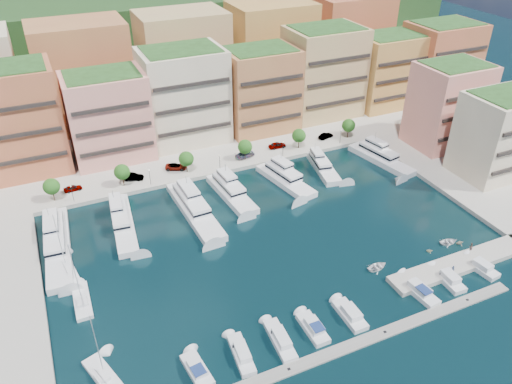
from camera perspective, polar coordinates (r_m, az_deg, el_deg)
ground at (r=104.66m, az=2.00°, el=-5.63°), size 400.00×400.00×0.00m
north_quay at (r=154.69m, az=-8.22°, el=7.41°), size 220.00×64.00×2.00m
hillside at (r=198.12m, az=-12.46°, el=12.64°), size 240.00×40.00×58.00m
south_pontoon at (r=84.98m, az=9.42°, el=-17.50°), size 72.00×2.20×0.35m
finger_pier at (r=106.47m, az=22.30°, el=-7.76°), size 32.00×5.00×2.00m
apartment_1 at (r=135.39m, az=-25.54°, el=7.41°), size 20.00×16.50×26.80m
apartment_2 at (r=134.89m, az=-16.51°, el=8.28°), size 20.00×15.50×22.80m
apartment_3 at (r=139.93m, az=-8.21°, el=10.83°), size 22.00×16.50×25.80m
apartment_4 at (r=145.67m, az=0.50°, el=11.61°), size 20.00×15.50×23.80m
apartment_5 at (r=156.75m, az=7.72°, el=13.43°), size 22.00×16.50×26.80m
apartment_6 at (r=168.08m, az=14.64°, el=13.28°), size 20.00×15.50×22.80m
apartment_7 at (r=179.19m, az=20.31°, el=13.85°), size 22.00×16.50×24.80m
apartment_east_a at (r=146.05m, az=21.10°, el=9.27°), size 18.00×14.50×22.80m
apartment_east_b at (r=135.61m, az=26.08°, el=5.89°), size 18.00×14.50×20.80m
backblock_1 at (r=155.83m, az=-19.05°, el=12.53°), size 26.00×18.00×30.00m
backblock_2 at (r=161.00m, az=-8.23°, el=14.54°), size 26.00×18.00×30.00m
backblock_3 at (r=171.34m, az=1.75°, el=15.93°), size 26.00×18.00×30.00m
backblock_4 at (r=186.00m, az=10.47°, el=16.76°), size 26.00×18.00×30.00m
tree_0 at (r=122.63m, az=-22.35°, el=0.58°), size 3.80×3.80×5.65m
tree_1 at (r=123.32m, az=-15.07°, el=2.22°), size 3.80×3.80×5.65m
tree_2 at (r=126.05m, az=-7.98°, el=3.77°), size 3.80×3.80×5.65m
tree_3 at (r=130.70m, az=-1.27°, el=5.19°), size 3.80×3.80×5.65m
tree_4 at (r=137.07m, az=4.92°, el=6.43°), size 3.80×3.80×5.65m
tree_5 at (r=144.93m, az=10.53°, el=7.48°), size 3.80×3.80×5.65m
lamppost_0 at (r=121.06m, az=-20.31°, el=0.11°), size 0.30×0.30×4.20m
lamppost_1 at (r=122.58m, az=-12.08°, el=1.96°), size 0.30×0.30×4.20m
lamppost_2 at (r=126.66m, az=-4.19°, el=3.70°), size 0.30×0.30×4.20m
lamppost_3 at (r=133.08m, az=3.10°, el=5.23°), size 0.30×0.30×4.20m
lamppost_4 at (r=141.51m, az=9.65°, el=6.53°), size 0.30×0.30×4.20m
yacht_0 at (r=110.24m, az=-21.80°, el=-5.32°), size 6.55×27.24×7.30m
yacht_1 at (r=112.40m, az=-15.03°, el=-3.19°), size 6.39×22.57×7.30m
yacht_2 at (r=113.72m, az=-7.18°, el=-1.68°), size 6.24×25.48×7.30m
yacht_3 at (r=118.68m, az=-2.96°, el=0.14°), size 6.24×19.35×7.30m
yacht_4 at (r=123.90m, az=3.24°, el=1.57°), size 8.36×19.38×7.30m
yacht_5 at (r=130.13m, az=7.61°, el=3.00°), size 7.10×16.32×7.30m
yacht_6 at (r=137.24m, az=13.92°, el=3.93°), size 8.31×20.79×7.30m
cruiser_1 at (r=81.39m, az=-6.73°, el=-19.59°), size 3.53×7.48×2.66m
cruiser_2 at (r=82.84m, az=-1.67°, el=-18.06°), size 3.10×8.44×2.55m
cruiser_3 at (r=84.73m, az=2.79°, el=-16.58°), size 3.06×9.11×2.55m
cruiser_4 at (r=86.83m, az=6.54°, el=-15.23°), size 2.76×7.36×2.66m
cruiser_5 at (r=89.86m, az=10.69°, el=-13.65°), size 2.91×7.60×2.55m
cruiser_7 at (r=97.21m, az=18.00°, el=-10.66°), size 3.55×9.13×2.66m
cruiser_8 at (r=101.44m, az=21.11°, el=-9.30°), size 3.15×7.57×2.55m
cruiser_9 at (r=106.57m, az=24.29°, el=-7.88°), size 3.51×7.42×2.55m
sailboat_1 at (r=96.12m, az=-19.23°, el=-11.73°), size 3.02×9.46×13.20m
sailboat_2 at (r=104.05m, az=-20.84°, el=-8.22°), size 4.02×9.18×13.20m
sailboat_0 at (r=83.81m, az=-17.02°, el=-19.50°), size 5.40×9.12×13.20m
tender_3 at (r=111.78m, az=22.26°, el=-5.36°), size 1.91×1.72×0.89m
tender_2 at (r=111.19m, az=21.17°, el=-5.34°), size 4.20×3.23×0.80m
tender_1 at (r=107.53m, az=19.21°, el=-6.33°), size 1.71×1.62×0.72m
tender_0 at (r=100.48m, az=13.72°, el=-8.30°), size 4.54×3.46×0.88m
car_0 at (r=126.35m, az=-20.21°, el=0.42°), size 4.31×1.99×1.43m
car_1 at (r=126.58m, az=-13.87°, el=1.70°), size 5.31×3.62×1.66m
car_2 at (r=129.09m, az=-9.13°, el=2.89°), size 6.01×4.51×1.52m
car_3 at (r=133.24m, az=-1.27°, el=4.34°), size 6.23×3.98×1.68m
car_4 at (r=138.12m, az=2.44°, el=5.39°), size 4.88×2.00×1.66m
car_5 at (r=144.69m, az=7.97°, el=6.37°), size 4.86×2.68×1.52m
person_0 at (r=102.04m, az=21.58°, el=-8.20°), size 0.61×0.71×1.65m
person_1 at (r=109.00m, az=23.34°, el=-5.74°), size 0.88×0.70×1.76m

